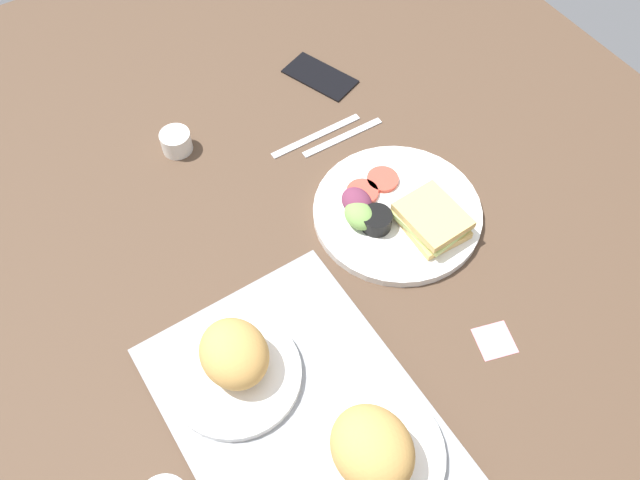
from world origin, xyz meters
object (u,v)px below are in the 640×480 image
at_px(fork, 343,137).
at_px(sticky_note, 495,341).
at_px(bread_plate_near, 371,451).
at_px(espresso_cup, 176,142).
at_px(serving_tray, 300,417).
at_px(cell_phone, 320,76).
at_px(plate_with_salad, 398,213).
at_px(knife, 316,135).
at_px(bread_plate_far, 234,362).

relative_size(fork, sticky_note, 3.04).
height_order(bread_plate_near, espresso_cup, bread_plate_near).
xyz_separation_m(serving_tray, cell_phone, (0.58, -0.40, -0.00)).
bearing_deg(espresso_cup, plate_with_salad, -144.34).
bearing_deg(knife, bread_plate_near, 64.73).
distance_m(bread_plate_near, cell_phone, 0.77).
height_order(serving_tray, knife, serving_tray).
bearing_deg(sticky_note, plate_with_salad, -2.13).
distance_m(bread_plate_far, espresso_cup, 0.47).
height_order(fork, sticky_note, fork).
height_order(serving_tray, plate_with_salad, plate_with_salad).
relative_size(serving_tray, bread_plate_far, 2.31).
relative_size(fork, knife, 0.89).
height_order(bread_plate_far, knife, bread_plate_far).
distance_m(serving_tray, cell_phone, 0.71).
bearing_deg(cell_phone, sticky_note, 151.68).
height_order(knife, cell_phone, cell_phone).
bearing_deg(cell_phone, knife, 124.44).
distance_m(plate_with_salad, cell_phone, 0.38).
distance_m(serving_tray, bread_plate_far, 0.12).
height_order(bread_plate_far, plate_with_salad, bread_plate_far).
distance_m(bread_plate_far, sticky_note, 0.40).
height_order(plate_with_salad, fork, plate_with_salad).
relative_size(bread_plate_far, sticky_note, 3.48).
bearing_deg(espresso_cup, knife, -115.49).
height_order(bread_plate_near, knife, bread_plate_near).
relative_size(espresso_cup, cell_phone, 0.39).
distance_m(serving_tray, knife, 0.54).
bearing_deg(cell_phone, plate_with_salad, 147.71).
bearing_deg(cell_phone, espresso_cup, 72.96).
height_order(plate_with_salad, knife, plate_with_salad).
bearing_deg(bread_plate_near, bread_plate_far, 23.71).
distance_m(bread_plate_far, cell_phone, 0.65).
relative_size(plate_with_salad, knife, 1.53).
relative_size(bread_plate_near, plate_with_salad, 0.71).
bearing_deg(serving_tray, cell_phone, -34.73).
bearing_deg(serving_tray, espresso_cup, -7.74).
bearing_deg(bread_plate_far, knife, -45.98).
bearing_deg(serving_tray, bread_plate_far, 22.86).
xyz_separation_m(espresso_cup, knife, (-0.11, -0.23, -0.02)).
height_order(serving_tray, cell_phone, serving_tray).
bearing_deg(plate_with_salad, sticky_note, 177.87).
bearing_deg(fork, bread_plate_far, 39.23).
height_order(bread_plate_near, sticky_note, bread_plate_near).
bearing_deg(knife, cell_phone, -124.81).
bearing_deg(bread_plate_far, sticky_note, -114.17).
xyz_separation_m(serving_tray, fork, (0.42, -0.35, -0.01)).
distance_m(bread_plate_near, espresso_cup, 0.66).
relative_size(espresso_cup, knife, 0.29).
xyz_separation_m(espresso_cup, fork, (-0.14, -0.27, -0.02)).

